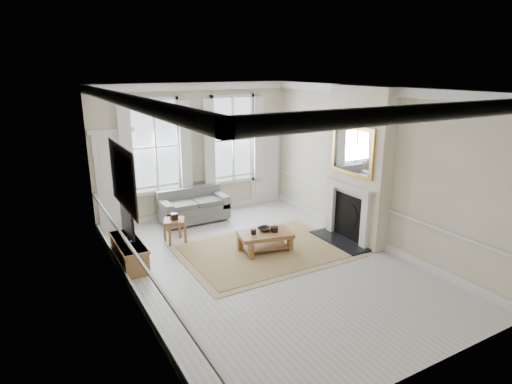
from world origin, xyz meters
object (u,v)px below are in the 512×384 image
sofa (193,208)px  coffee_table (265,236)px  side_table (174,224)px  tv_stand (129,253)px

sofa → coffee_table: sofa is taller
sofa → side_table: sofa is taller
coffee_table → tv_stand: bearing=175.6°
sofa → coffee_table: (0.63, -2.50, -0.01)m
sofa → side_table: 1.40m
sofa → side_table: bearing=-128.1°
sofa → tv_stand: 2.65m
side_table → tv_stand: size_ratio=0.41×
sofa → coffee_table: 2.58m
coffee_table → sofa: bearing=116.3°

